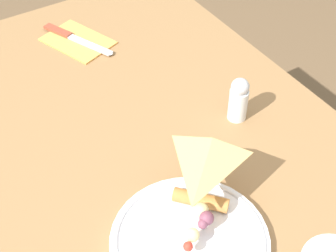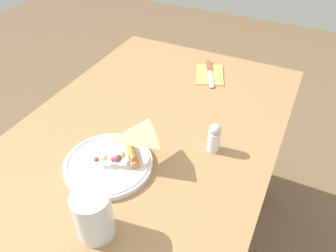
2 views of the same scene
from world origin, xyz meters
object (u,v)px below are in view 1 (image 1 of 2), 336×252
object	(u,v)px
dining_table	(145,199)
plate_pizza	(190,238)
butter_knife	(74,38)
salt_shaker	(239,99)
napkin_folded	(78,41)

from	to	relation	value
dining_table	plate_pizza	size ratio (longest dim) A/B	4.81
butter_knife	salt_shaker	distance (m)	0.45
dining_table	butter_knife	bearing A→B (deg)	171.95
plate_pizza	salt_shaker	world-z (taller)	salt_shaker
dining_table	salt_shaker	distance (m)	0.27
dining_table	napkin_folded	bearing A→B (deg)	171.20
dining_table	plate_pizza	world-z (taller)	plate_pizza
dining_table	salt_shaker	world-z (taller)	salt_shaker
plate_pizza	salt_shaker	bearing A→B (deg)	128.76
dining_table	butter_knife	size ratio (longest dim) A/B	6.22
salt_shaker	napkin_folded	bearing A→B (deg)	-158.85
butter_knife	salt_shaker	world-z (taller)	salt_shaker
butter_knife	plate_pizza	bearing A→B (deg)	-31.18
plate_pizza	napkin_folded	world-z (taller)	plate_pizza
plate_pizza	napkin_folded	xyz separation A→B (m)	(-0.60, 0.08, -0.01)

